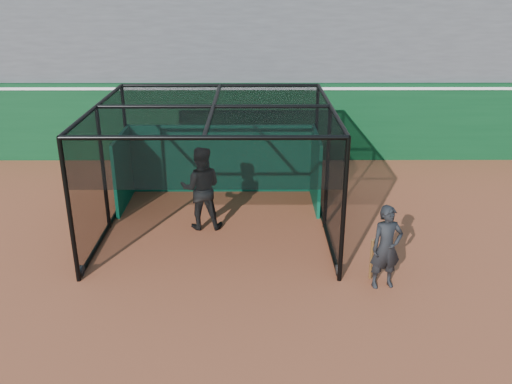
{
  "coord_description": "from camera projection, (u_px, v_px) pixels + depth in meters",
  "views": [
    {
      "loc": [
        0.02,
        -8.56,
        5.65
      ],
      "look_at": [
        0.05,
        2.0,
        1.4
      ],
      "focal_mm": 38.0,
      "sensor_mm": 36.0,
      "label": 1
    }
  ],
  "objects": [
    {
      "name": "ground",
      "position": [
        253.0,
        302.0,
        10.05
      ],
      "size": [
        120.0,
        120.0,
        0.0
      ],
      "primitive_type": "plane",
      "color": "brown",
      "rests_on": "ground"
    },
    {
      "name": "outfield_wall",
      "position": [
        254.0,
        120.0,
        17.45
      ],
      "size": [
        50.0,
        0.5,
        2.5
      ],
      "color": "#0A3819",
      "rests_on": "ground"
    },
    {
      "name": "grandstand",
      "position": [
        254.0,
        9.0,
        19.76
      ],
      "size": [
        50.0,
        7.85,
        8.95
      ],
      "color": "#4C4C4F",
      "rests_on": "ground"
    },
    {
      "name": "batting_cage",
      "position": [
        215.0,
        169.0,
        12.51
      ],
      "size": [
        5.27,
        5.0,
        2.94
      ],
      "color": "black",
      "rests_on": "ground"
    },
    {
      "name": "batter",
      "position": [
        201.0,
        188.0,
        12.68
      ],
      "size": [
        0.99,
        0.78,
        2.0
      ],
      "primitive_type": "imported",
      "rotation": [
        0.0,
        0.0,
        3.16
      ],
      "color": "black",
      "rests_on": "ground"
    },
    {
      "name": "on_deck_player",
      "position": [
        386.0,
        248.0,
        10.27
      ],
      "size": [
        0.68,
        0.51,
        1.68
      ],
      "color": "black",
      "rests_on": "ground"
    }
  ]
}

